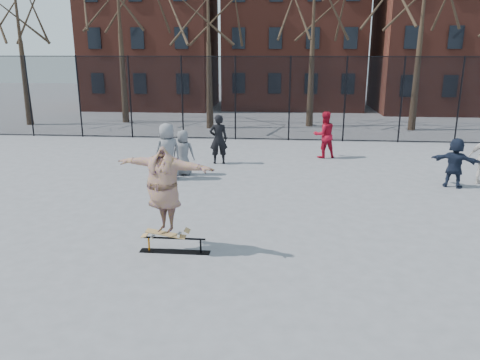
# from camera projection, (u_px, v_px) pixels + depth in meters

# --- Properties ---
(ground) EXTENTS (100.00, 100.00, 0.00)m
(ground) POSITION_uv_depth(u_px,v_px,m) (238.00, 248.00, 10.43)
(ground) COLOR slate
(skate_rail) EXTENTS (1.55, 0.24, 0.34)m
(skate_rail) POSITION_uv_depth(u_px,v_px,m) (175.00, 246.00, 10.21)
(skate_rail) COLOR black
(skate_rail) RESTS_ON ground
(skateboard) EXTENTS (0.94, 0.22, 0.11)m
(skateboard) POSITION_uv_depth(u_px,v_px,m) (166.00, 235.00, 10.16)
(skateboard) COLOR #A47941
(skateboard) RESTS_ON skate_rail
(skater) EXTENTS (2.36, 1.19, 1.86)m
(skater) POSITION_uv_depth(u_px,v_px,m) (164.00, 191.00, 9.89)
(skater) COLOR #6F3E9D
(skater) RESTS_ON skateboard
(bystander_grey) EXTENTS (1.12, 1.06, 1.92)m
(bystander_grey) POSITION_uv_depth(u_px,v_px,m) (167.00, 152.00, 15.73)
(bystander_grey) COLOR slate
(bystander_grey) RESTS_ON ground
(bystander_black) EXTENTS (0.78, 0.59, 1.90)m
(bystander_black) POSITION_uv_depth(u_px,v_px,m) (219.00, 139.00, 17.94)
(bystander_black) COLOR black
(bystander_black) RESTS_ON ground
(bystander_red) EXTENTS (1.10, 0.98, 1.88)m
(bystander_red) POSITION_uv_depth(u_px,v_px,m) (324.00, 135.00, 18.94)
(bystander_red) COLOR #AB0F24
(bystander_red) RESTS_ON ground
(bystander_navy) EXTENTS (1.55, 1.07, 1.61)m
(bystander_navy) POSITION_uv_depth(u_px,v_px,m) (455.00, 163.00, 14.86)
(bystander_navy) COLOR #192032
(bystander_navy) RESTS_ON ground
(bystander_extra) EXTENTS (0.78, 0.51, 1.60)m
(bystander_extra) POSITION_uv_depth(u_px,v_px,m) (183.00, 153.00, 16.32)
(bystander_extra) COLOR slate
(bystander_extra) RESTS_ON ground
(fence) EXTENTS (34.03, 0.07, 4.00)m
(fence) POSITION_uv_depth(u_px,v_px,m) (264.00, 98.00, 22.34)
(fence) COLOR black
(fence) RESTS_ON ground
(rowhouses) EXTENTS (29.00, 7.00, 13.00)m
(rowhouses) POSITION_uv_depth(u_px,v_px,m) (283.00, 24.00, 33.66)
(rowhouses) COLOR #5E281E
(rowhouses) RESTS_ON ground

